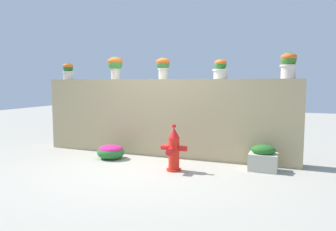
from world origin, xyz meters
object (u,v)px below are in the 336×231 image
Objects in this scene: potted_plant_1 at (115,65)px; planter_box at (263,158)px; fire_hydrant at (174,150)px; potted_plant_0 at (68,70)px; potted_plant_4 at (289,63)px; potted_plant_3 at (220,68)px; flower_bush_left at (111,151)px; potted_plant_2 at (163,65)px.

potted_plant_1 is 3.54m from planter_box.
potted_plant_1 is 0.61× the size of fire_hydrant.
potted_plant_4 is at bearing -0.13° from potted_plant_0.
potted_plant_3 is (3.43, 0.01, -0.01)m from potted_plant_0.
flower_bush_left is at bearing -24.11° from potted_plant_0.
potted_plant_2 reaches higher than potted_plant_3.
potted_plant_0 is 0.82× the size of potted_plant_4.
planter_box is (4.28, -0.46, -1.54)m from potted_plant_0.
potted_plant_3 is (2.25, -0.04, -0.11)m from potted_plant_1.
potted_plant_4 is 2.47m from fire_hydrant.
potted_plant_3 reaches higher than planter_box.
potted_plant_0 is 1.18m from potted_plant_1.
flower_bush_left is (-1.98, -0.66, -1.59)m from potted_plant_3.
potted_plant_3 is at bearing -0.90° from potted_plant_1.
potted_plant_2 is 0.55× the size of fire_hydrant.
potted_plant_0 is at bearing 173.82° from planter_box.
potted_plant_2 is 0.79× the size of flower_bush_left.
potted_plant_4 is 0.97× the size of planter_box.
potted_plant_3 is 1.18m from potted_plant_4.
planter_box is at bearing 21.47° from fire_hydrant.
potted_plant_4 is at bearing -0.37° from potted_plant_2.
potted_plant_0 is at bearing 160.67° from fire_hydrant.
fire_hydrant is at bearing -149.98° from potted_plant_4.
planter_box is (1.99, -0.47, -1.60)m from potted_plant_2.
potted_plant_3 reaches higher than fire_hydrant.
potted_plant_2 is 1.15× the size of potted_plant_3.
potted_plant_4 is 0.84× the size of flower_bush_left.
potted_plant_0 reaches higher than potted_plant_3.
potted_plant_4 reaches higher than potted_plant_2.
fire_hydrant is (1.70, -1.06, -1.49)m from potted_plant_1.
potted_plant_4 is 1.69m from planter_box.
flower_bush_left is at bearing -161.44° from potted_plant_3.
potted_plant_1 reaches higher than potted_plant_2.
potted_plant_0 is 2.29m from potted_plant_2.
potted_plant_3 is at bearing 61.83° from fire_hydrant.
fire_hydrant is (-0.55, -1.03, -1.38)m from potted_plant_3.
potted_plant_2 reaches higher than potted_plant_0.
potted_plant_1 is at bearing 179.10° from potted_plant_3.
potted_plant_2 is (2.29, 0.00, 0.06)m from potted_plant_0.
potted_plant_2 is (1.11, -0.04, -0.04)m from potted_plant_1.
potted_plant_0 is at bearing 155.89° from flower_bush_left.
potted_plant_2 reaches higher than fire_hydrant.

